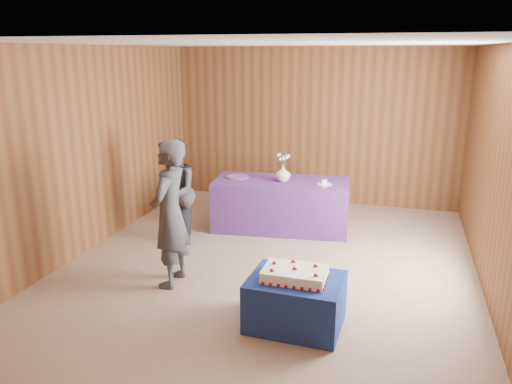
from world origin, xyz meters
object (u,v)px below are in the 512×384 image
at_px(serving_table, 281,204).
at_px(guest_right, 176,192).
at_px(vase, 283,173).
at_px(guest_left, 170,214).
at_px(cake_table, 295,302).
at_px(sheet_cake, 295,274).

distance_m(serving_table, guest_right, 1.64).
height_order(vase, guest_left, guest_left).
bearing_deg(guest_left, vase, 157.60).
xyz_separation_m(cake_table, sheet_cake, (-0.01, -0.02, 0.31)).
relative_size(cake_table, guest_right, 0.61).
bearing_deg(guest_right, sheet_cake, 26.92).
relative_size(serving_table, vase, 8.56).
xyz_separation_m(guest_left, guest_right, (-0.52, 1.23, -0.12)).
relative_size(cake_table, vase, 3.85).
relative_size(vase, guest_right, 0.16).
height_order(serving_table, sheet_cake, serving_table).
bearing_deg(sheet_cake, cake_table, 62.07).
height_order(serving_table, guest_left, guest_left).
xyz_separation_m(sheet_cake, vase, (-0.77, 2.70, 0.31)).
relative_size(guest_left, guest_right, 1.16).
distance_m(cake_table, guest_left, 1.75).
distance_m(sheet_cake, guest_left, 1.67).
xyz_separation_m(cake_table, guest_left, (-1.57, 0.51, 0.60)).
bearing_deg(vase, cake_table, -73.77).
xyz_separation_m(serving_table, sheet_cake, (0.80, -2.72, 0.18)).
distance_m(serving_table, vase, 0.49).
bearing_deg(sheet_cake, guest_right, 139.92).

